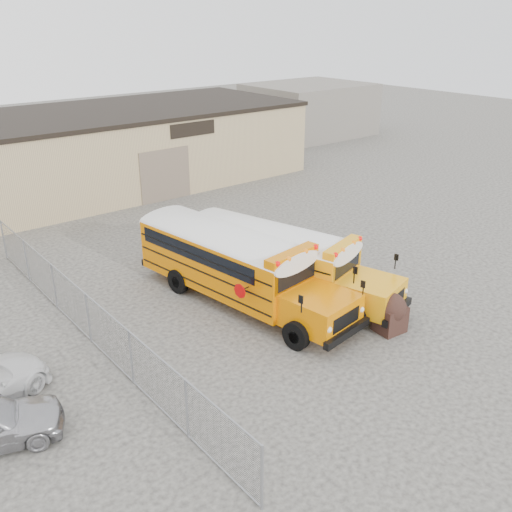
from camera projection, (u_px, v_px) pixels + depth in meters
ground at (285, 320)px, 20.37m from camera, size 120.00×120.00×0.00m
warehouse at (62, 155)px, 33.76m from camera, size 30.20×10.20×4.67m
chainlink_fence at (88, 318)px, 18.71m from camera, size 0.07×18.07×1.81m
distant_building_right at (309, 110)px, 50.53m from camera, size 10.00×8.00×4.40m
school_bus_left at (141, 224)px, 24.90m from camera, size 3.62×9.80×2.80m
school_bus_right at (177, 226)px, 24.89m from camera, size 4.50×9.23×2.63m
tarp_bundle at (391, 312)px, 19.41m from camera, size 1.04×1.04×1.42m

